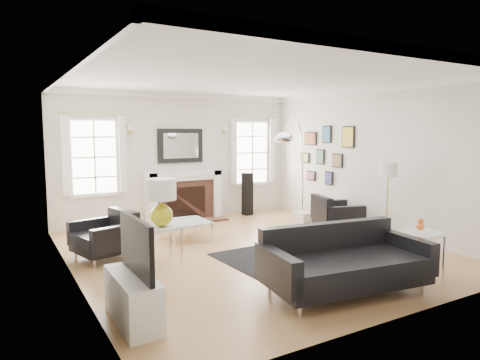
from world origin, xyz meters
TOP-DOWN VIEW (x-y plane):
  - floor at (0.00, 0.00)m, footprint 6.00×6.00m
  - back_wall at (0.00, 3.00)m, footprint 5.50×0.04m
  - front_wall at (0.00, -3.00)m, footprint 5.50×0.04m
  - left_wall at (-2.75, 0.00)m, footprint 0.04×6.00m
  - right_wall at (2.75, 0.00)m, footprint 0.04×6.00m
  - ceiling at (0.00, 0.00)m, footprint 5.50×6.00m
  - crown_molding at (0.00, 0.00)m, footprint 5.50×6.00m
  - fireplace at (0.00, 2.79)m, footprint 1.70×0.69m
  - mantel_mirror at (0.00, 2.95)m, footprint 1.05×0.07m
  - window_left at (-1.85, 2.95)m, footprint 1.24×0.15m
  - window_right at (1.85, 2.95)m, footprint 1.24×0.15m
  - gallery_wall at (2.72, 1.30)m, footprint 0.04×1.73m
  - tv_unit at (-2.44, -1.70)m, footprint 0.35×1.00m
  - area_rug at (0.69, -0.93)m, footprint 2.82×2.39m
  - sofa at (0.02, -2.14)m, footprint 2.12×1.19m
  - armchair_left at (-2.14, 0.74)m, footprint 0.99×1.06m
  - armchair_right at (2.14, 0.32)m, footprint 0.99×1.06m
  - coffee_table at (-0.66, 1.17)m, footprint 0.79×0.79m
  - side_table_left at (-1.50, 0.04)m, footprint 0.51×0.51m
  - nesting_table at (1.26, -2.27)m, footprint 0.57×0.48m
  - gourd_lamp at (-1.50, 0.04)m, footprint 0.44×0.44m
  - orange_vase at (1.26, -2.27)m, footprint 0.10×0.10m
  - arc_floor_lamp at (1.52, 0.82)m, footprint 1.65×1.53m
  - stick_floor_lamp at (2.20, -0.90)m, footprint 0.29×0.29m
  - speaker_tower at (1.55, 2.65)m, footprint 0.22×0.22m

SIDE VIEW (x-z plane):
  - floor at x=0.00m, z-range 0.00..0.00m
  - area_rug at x=0.69m, z-range 0.00..0.01m
  - coffee_table at x=-0.66m, z-range 0.15..0.50m
  - tv_unit at x=-2.44m, z-range -0.22..0.87m
  - armchair_right at x=2.14m, z-range 0.03..0.62m
  - armchair_left at x=-2.14m, z-range 0.03..0.64m
  - sofa at x=0.02m, z-range 0.03..0.69m
  - side_table_left at x=-1.50m, z-range 0.17..0.74m
  - speaker_tower at x=1.55m, z-range 0.00..1.00m
  - nesting_table at x=1.26m, z-range 0.19..0.82m
  - fireplace at x=0.00m, z-range -0.01..1.10m
  - orange_vase at x=1.26m, z-range 0.64..0.80m
  - gourd_lamp at x=-1.50m, z-range 0.62..1.33m
  - stick_floor_lamp at x=2.20m, z-range 0.53..1.97m
  - arc_floor_lamp at x=1.52m, z-range 0.10..2.43m
  - back_wall at x=0.00m, z-range 0.00..2.80m
  - front_wall at x=0.00m, z-range 0.00..2.80m
  - left_wall at x=-2.75m, z-range 0.00..2.80m
  - right_wall at x=2.75m, z-range 0.00..2.80m
  - window_left at x=-1.85m, z-range 0.65..2.27m
  - window_right at x=1.85m, z-range 0.65..2.27m
  - gallery_wall at x=2.72m, z-range 0.89..2.18m
  - mantel_mirror at x=0.00m, z-range 1.27..2.02m
  - crown_molding at x=0.00m, z-range 2.68..2.80m
  - ceiling at x=0.00m, z-range 2.79..2.81m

